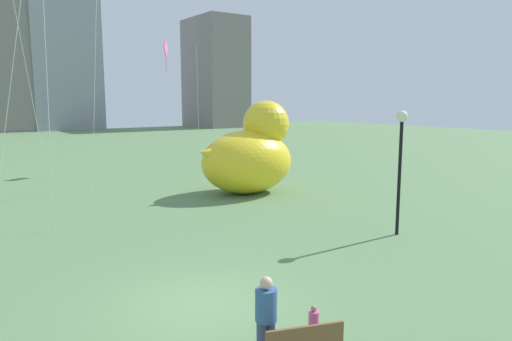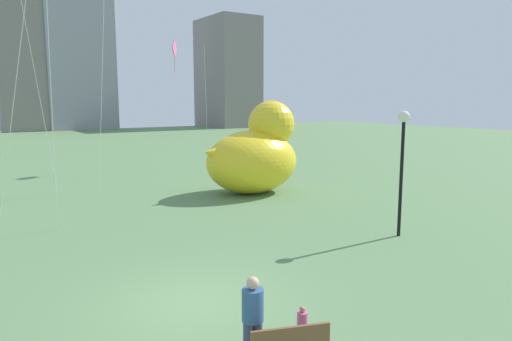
{
  "view_description": "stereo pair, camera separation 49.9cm",
  "coord_description": "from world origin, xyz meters",
  "px_view_note": "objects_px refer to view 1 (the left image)",
  "views": [
    {
      "loc": [
        -4.98,
        -9.38,
        4.82
      ],
      "look_at": [
        4.11,
        3.58,
        2.43
      ],
      "focal_mm": 32.91,
      "sensor_mm": 36.0,
      "label": 1
    },
    {
      "loc": [
        -4.57,
        -9.66,
        4.82
      ],
      "look_at": [
        4.11,
        3.58,
        2.43
      ],
      "focal_mm": 32.91,
      "sensor_mm": 36.0,
      "label": 2
    }
  ],
  "objects_px": {
    "person_adult": "(266,315)",
    "person_child": "(314,324)",
    "lamppost": "(401,147)",
    "kite_pink": "(168,53)",
    "giant_inflatable_duck": "(250,154)"
  },
  "relations": [
    {
      "from": "person_adult",
      "to": "lamppost",
      "type": "distance_m",
      "value": 9.93
    },
    {
      "from": "person_adult",
      "to": "lamppost",
      "type": "bearing_deg",
      "value": 24.42
    },
    {
      "from": "person_adult",
      "to": "person_child",
      "type": "relative_size",
      "value": 1.94
    },
    {
      "from": "giant_inflatable_duck",
      "to": "lamppost",
      "type": "height_order",
      "value": "giant_inflatable_duck"
    },
    {
      "from": "person_adult",
      "to": "giant_inflatable_duck",
      "type": "bearing_deg",
      "value": 56.64
    },
    {
      "from": "person_child",
      "to": "lamppost",
      "type": "relative_size",
      "value": 0.19
    },
    {
      "from": "person_child",
      "to": "kite_pink",
      "type": "xyz_separation_m",
      "value": [
        8.45,
        24.79,
        7.61
      ]
    },
    {
      "from": "person_adult",
      "to": "kite_pink",
      "type": "relative_size",
      "value": 0.18
    },
    {
      "from": "person_adult",
      "to": "person_child",
      "type": "height_order",
      "value": "person_adult"
    },
    {
      "from": "person_child",
      "to": "lamppost",
      "type": "xyz_separation_m",
      "value": [
        7.71,
        4.09,
        2.72
      ]
    },
    {
      "from": "person_adult",
      "to": "person_child",
      "type": "xyz_separation_m",
      "value": [
        1.09,
        -0.1,
        -0.44
      ]
    },
    {
      "from": "giant_inflatable_duck",
      "to": "kite_pink",
      "type": "height_order",
      "value": "kite_pink"
    },
    {
      "from": "giant_inflatable_duck",
      "to": "kite_pink",
      "type": "xyz_separation_m",
      "value": [
        0.71,
        11.28,
        6.05
      ]
    },
    {
      "from": "lamppost",
      "to": "kite_pink",
      "type": "relative_size",
      "value": 0.49
    },
    {
      "from": "person_child",
      "to": "giant_inflatable_duck",
      "type": "height_order",
      "value": "giant_inflatable_duck"
    }
  ]
}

